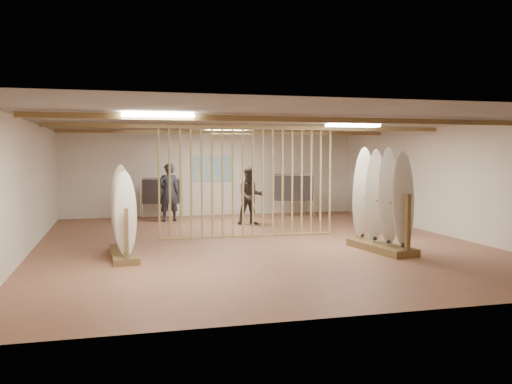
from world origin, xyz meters
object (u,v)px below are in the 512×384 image
object	(u,v)px
clothing_rack_a	(161,191)
shopper_a	(169,188)
rack_left	(123,227)
rack_right	(382,218)
shopper_b	(251,192)
clothing_rack_b	(293,188)

from	to	relation	value
clothing_rack_a	shopper_a	world-z (taller)	shopper_a
rack_left	rack_right	world-z (taller)	rack_right
shopper_a	shopper_b	bearing A→B (deg)	143.76
clothing_rack_b	shopper_b	world-z (taller)	shopper_b
clothing_rack_b	shopper_b	distance (m)	2.59
shopper_b	clothing_rack_a	bearing A→B (deg)	140.40
rack_right	shopper_a	world-z (taller)	rack_right
rack_left	shopper_a	bearing A→B (deg)	73.07
clothing_rack_b	shopper_a	distance (m)	4.22
rack_right	clothing_rack_a	world-z (taller)	rack_right
shopper_b	rack_left	bearing A→B (deg)	-129.70
rack_right	clothing_rack_b	bearing A→B (deg)	79.62
clothing_rack_a	rack_left	bearing A→B (deg)	-89.77
clothing_rack_a	shopper_b	distance (m)	3.23
clothing_rack_b	shopper_a	world-z (taller)	shopper_a
rack_left	clothing_rack_a	distance (m)	6.55
rack_right	rack_left	bearing A→B (deg)	164.63
clothing_rack_a	clothing_rack_b	distance (m)	4.38
rack_left	rack_right	size ratio (longest dim) A/B	0.89
rack_right	shopper_a	xyz separation A→B (m)	(-3.94, 6.37, 0.30)
clothing_rack_b	shopper_a	bearing A→B (deg)	-159.90
clothing_rack_a	clothing_rack_b	size ratio (longest dim) A/B	0.93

